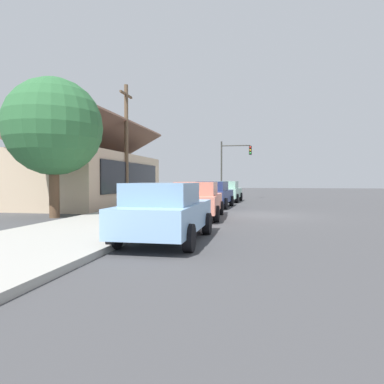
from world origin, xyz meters
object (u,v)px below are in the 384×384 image
car_skyblue (165,212)px  utility_pole_wooden (126,143)px  traffic_light_main (233,160)px  car_coral (198,200)px  car_navy (214,194)px  car_seafoam (227,191)px  fire_hydrant_red (186,201)px  shade_tree (53,127)px

car_skyblue → utility_pole_wooden: size_ratio=0.59×
traffic_light_main → car_coral: bearing=179.2°
car_navy → car_seafoam: 6.00m
traffic_light_main → utility_pole_wooden: 12.93m
car_navy → car_coral: bearing=-176.2°
car_navy → fire_hydrant_red: (-2.09, 1.30, -0.32)m
car_skyblue → shade_tree: shade_tree is taller
car_skyblue → traffic_light_main: 23.16m
car_coral → car_seafoam: size_ratio=1.08×
car_navy → car_skyblue: bearing=-176.0°
shade_tree → traffic_light_main: 19.23m
car_skyblue → traffic_light_main: size_ratio=0.85×
traffic_light_main → utility_pole_wooden: utility_pole_wooden is taller
shade_tree → car_seafoam: bearing=-25.8°
traffic_light_main → fire_hydrant_red: bearing=172.7°
car_skyblue → car_seafoam: 18.12m
car_skyblue → car_seafoam: bearing=0.3°
utility_pole_wooden → fire_hydrant_red: 5.44m
utility_pole_wooden → fire_hydrant_red: bearing=-108.6°
shade_tree → car_coral: bearing=-80.5°
car_coral → shade_tree: size_ratio=0.79×
car_navy → utility_pole_wooden: (-0.74, 5.30, 3.11)m
car_navy → shade_tree: shade_tree is taller
car_seafoam → shade_tree: (-13.21, 6.38, 3.17)m
car_seafoam → fire_hydrant_red: bearing=171.9°
car_seafoam → traffic_light_main: traffic_light_main is taller
car_skyblue → utility_pole_wooden: 13.06m
car_navy → shade_tree: bearing=142.4°
car_seafoam → traffic_light_main: 5.57m
fire_hydrant_red → traffic_light_main: bearing=-7.3°
car_seafoam → utility_pole_wooden: bearing=143.3°
traffic_light_main → car_navy: bearing=178.1°
car_navy → fire_hydrant_red: car_navy is taller
car_navy → fire_hydrant_red: 2.48m
traffic_light_main → utility_pole_wooden: (-11.62, 5.66, 0.44)m
car_seafoam → utility_pole_wooden: 9.27m
car_coral → shade_tree: (-1.05, 6.25, 3.17)m
car_navy → shade_tree: (-7.22, 6.14, 3.17)m
utility_pole_wooden → car_skyblue: bearing=-153.9°
car_seafoam → fire_hydrant_red: (-8.08, 1.55, -0.32)m
utility_pole_wooden → car_seafoam: bearing=-39.5°
car_skyblue → car_navy: size_ratio=0.94×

